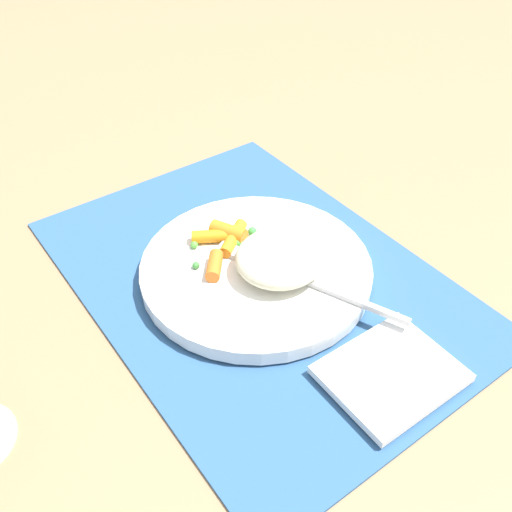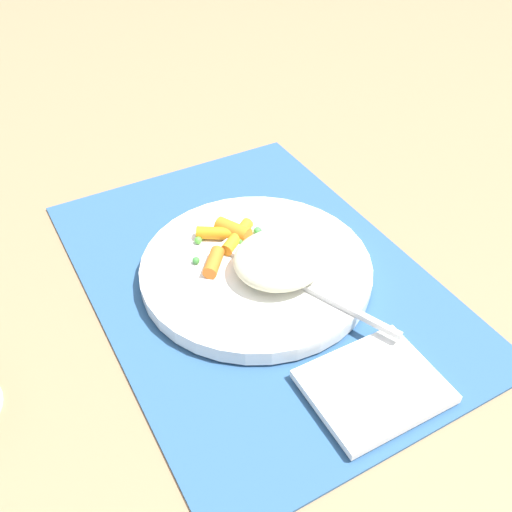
% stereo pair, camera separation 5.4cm
% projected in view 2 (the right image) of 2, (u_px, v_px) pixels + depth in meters
% --- Properties ---
extents(ground_plane, '(2.40, 2.40, 0.00)m').
position_uv_depth(ground_plane, '(256.00, 279.00, 0.61)').
color(ground_plane, '#997551').
extents(placemat, '(0.46, 0.33, 0.01)m').
position_uv_depth(placemat, '(256.00, 277.00, 0.61)').
color(placemat, '#2D5684').
rests_on(placemat, ground_plane).
extents(plate, '(0.24, 0.24, 0.02)m').
position_uv_depth(plate, '(256.00, 269.00, 0.60)').
color(plate, white).
rests_on(plate, placemat).
extents(rice_mound, '(0.09, 0.09, 0.04)m').
position_uv_depth(rice_mound, '(279.00, 259.00, 0.57)').
color(rice_mound, beige).
rests_on(rice_mound, plate).
extents(carrot_portion, '(0.08, 0.09, 0.02)m').
position_uv_depth(carrot_portion, '(226.00, 239.00, 0.61)').
color(carrot_portion, orange).
rests_on(carrot_portion, plate).
extents(pea_scatter, '(0.08, 0.09, 0.01)m').
position_uv_depth(pea_scatter, '(231.00, 245.00, 0.61)').
color(pea_scatter, green).
rests_on(pea_scatter, plate).
extents(fork, '(0.20, 0.09, 0.01)m').
position_uv_depth(fork, '(286.00, 277.00, 0.58)').
color(fork, silver).
rests_on(fork, plate).
extents(napkin, '(0.09, 0.11, 0.01)m').
position_uv_depth(napkin, '(374.00, 386.00, 0.49)').
color(napkin, white).
rests_on(napkin, placemat).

